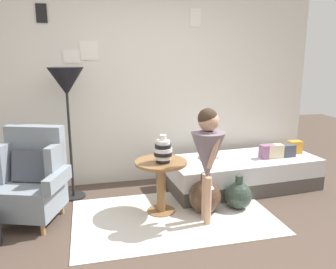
% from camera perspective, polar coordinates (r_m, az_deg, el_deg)
% --- Properties ---
extents(ground_plane, '(12.00, 12.00, 0.00)m').
position_cam_1_polar(ground_plane, '(3.10, 1.56, -19.69)').
color(ground_plane, '#4C3D33').
extents(gallery_wall, '(4.80, 0.12, 2.60)m').
position_cam_1_polar(gallery_wall, '(4.53, -4.91, 8.28)').
color(gallery_wall, silver).
rests_on(gallery_wall, ground).
extents(rug, '(2.09, 1.31, 0.01)m').
position_cam_1_polar(rug, '(3.74, 0.92, -13.54)').
color(rug, silver).
rests_on(rug, ground).
extents(armchair, '(0.88, 0.77, 0.97)m').
position_cam_1_polar(armchair, '(3.79, -21.95, -7.00)').
color(armchair, tan).
rests_on(armchair, ground).
extents(daybed, '(1.95, 0.92, 0.40)m').
position_cam_1_polar(daybed, '(4.54, 12.29, -6.24)').
color(daybed, '#4C4742').
rests_on(daybed, ground).
extents(pillow_head, '(0.17, 0.12, 0.16)m').
position_cam_1_polar(pillow_head, '(4.87, 20.42, -1.97)').
color(pillow_head, orange).
rests_on(pillow_head, daybed).
extents(pillow_mid, '(0.18, 0.13, 0.16)m').
position_cam_1_polar(pillow_mid, '(4.68, 19.34, -2.54)').
color(pillow_mid, '#474C56').
rests_on(pillow_mid, daybed).
extents(pillow_back, '(0.21, 0.13, 0.17)m').
position_cam_1_polar(pillow_back, '(4.57, 17.33, -2.65)').
color(pillow_back, beige).
rests_on(pillow_back, daybed).
extents(pillow_extra, '(0.20, 0.13, 0.17)m').
position_cam_1_polar(pillow_extra, '(4.53, 16.27, -2.73)').
color(pillow_extra, gray).
rests_on(pillow_extra, daybed).
extents(side_table, '(0.56, 0.56, 0.58)m').
position_cam_1_polar(side_table, '(3.69, -1.17, -6.98)').
color(side_table, olive).
rests_on(side_table, ground).
extents(vase_striped, '(0.19, 0.19, 0.30)m').
position_cam_1_polar(vase_striped, '(3.55, -0.84, -2.76)').
color(vase_striped, black).
rests_on(vase_striped, side_table).
extents(floor_lamp, '(0.40, 0.40, 1.55)m').
position_cam_1_polar(floor_lamp, '(4.05, -16.60, 7.69)').
color(floor_lamp, black).
rests_on(floor_lamp, ground).
extents(person_child, '(0.34, 0.34, 1.19)m').
position_cam_1_polar(person_child, '(3.38, 6.65, -2.71)').
color(person_child, tan).
rests_on(person_child, ground).
extents(book_on_daybed, '(0.25, 0.21, 0.03)m').
position_cam_1_polar(book_on_daybed, '(4.37, 6.76, -3.82)').
color(book_on_daybed, '#8FAE93').
rests_on(book_on_daybed, daybed).
extents(demijohn_near, '(0.36, 0.36, 0.44)m').
position_cam_1_polar(demijohn_near, '(3.80, 6.16, -10.20)').
color(demijohn_near, '#473323').
rests_on(demijohn_near, ground).
extents(demijohn_far, '(0.30, 0.30, 0.39)m').
position_cam_1_polar(demijohn_far, '(3.95, 11.67, -9.89)').
color(demijohn_far, '#2D3D33').
rests_on(demijohn_far, ground).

